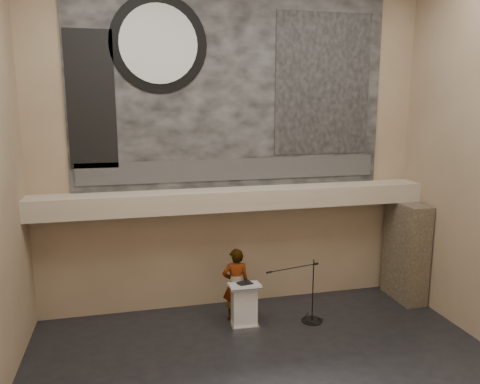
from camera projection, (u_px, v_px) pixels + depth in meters
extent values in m
cube|color=#816B52|center=(233.00, 146.00, 11.96)|extent=(10.00, 0.02, 8.50)
cube|color=#816B52|center=(421.00, 226.00, 4.32)|extent=(10.00, 0.02, 8.50)
cube|color=#A0917C|center=(236.00, 199.00, 11.83)|extent=(10.00, 0.80, 0.50)
cylinder|color=#B2893D|center=(173.00, 213.00, 11.47)|extent=(0.04, 0.04, 0.06)
cylinder|color=#B2893D|center=(307.00, 206.00, 12.27)|extent=(0.04, 0.04, 0.06)
cube|color=black|center=(233.00, 88.00, 11.65)|extent=(8.00, 0.05, 5.00)
cube|color=#2F2F2F|center=(233.00, 170.00, 12.01)|extent=(7.76, 0.02, 0.55)
cylinder|color=black|center=(159.00, 44.00, 11.01)|extent=(2.30, 0.02, 2.30)
cylinder|color=silver|center=(159.00, 44.00, 10.99)|extent=(1.84, 0.02, 1.84)
cube|color=black|center=(323.00, 85.00, 12.14)|extent=(2.60, 0.02, 3.60)
cube|color=black|center=(91.00, 100.00, 10.89)|extent=(1.10, 0.02, 3.20)
cube|color=#3D3225|center=(406.00, 251.00, 12.77)|extent=(0.60, 1.40, 2.70)
cube|color=silver|center=(244.00, 325.00, 11.35)|extent=(0.68, 0.52, 0.08)
cube|color=silver|center=(244.00, 305.00, 11.25)|extent=(0.59, 0.42, 0.96)
cube|color=silver|center=(244.00, 285.00, 11.14)|extent=(0.76, 0.55, 0.13)
cube|color=black|center=(245.00, 283.00, 11.12)|extent=(0.39, 0.35, 0.04)
cube|color=silver|center=(241.00, 285.00, 11.08)|extent=(0.24, 0.31, 0.00)
imported|color=white|center=(236.00, 284.00, 11.56)|extent=(0.69, 0.47, 1.85)
cylinder|color=black|center=(312.00, 321.00, 11.63)|extent=(0.52, 0.52, 0.02)
cylinder|color=black|center=(313.00, 291.00, 11.48)|extent=(0.03, 0.03, 1.61)
cylinder|color=black|center=(292.00, 268.00, 11.08)|extent=(1.35, 0.32, 0.02)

